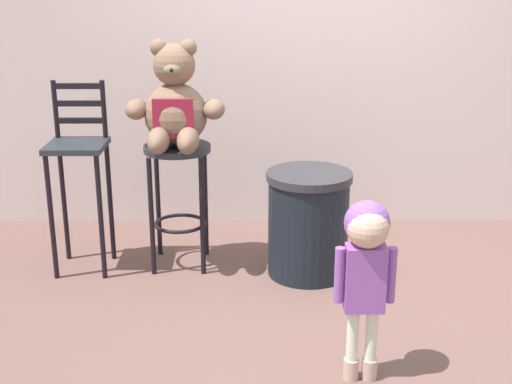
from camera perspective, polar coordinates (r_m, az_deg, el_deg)
name	(u,v)px	position (r m, az deg, el deg)	size (l,w,h in m)	color
ground_plane	(314,321)	(3.97, 4.77, -10.56)	(24.00, 24.00, 0.00)	brown
bar_stool_with_teddy	(178,179)	(4.49, -6.41, 1.05)	(0.43, 0.43, 0.82)	#242930
teddy_bear	(175,108)	(4.35, -6.67, 6.90)	(0.62, 0.55, 0.66)	#7C5F4A
child_walking	(366,253)	(3.21, 9.04, -5.00)	(0.29, 0.23, 0.90)	#C6A294
trash_bin	(308,223)	(4.42, 4.32, -2.58)	(0.54, 0.54, 0.68)	black
bar_chair_empty	(79,162)	(4.53, -14.37, 2.39)	(0.36, 0.36, 1.22)	#242930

